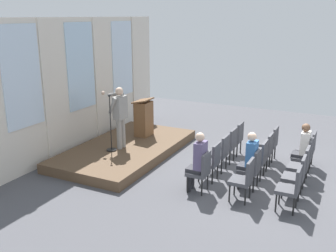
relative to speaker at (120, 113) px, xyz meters
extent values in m
plane|color=#4C4C51|center=(0.24, -4.01, -1.25)|extent=(14.31, 14.31, 0.00)
cube|color=silver|center=(0.24, 1.50, 0.63)|extent=(8.09, 0.10, 3.76)
cube|color=silver|center=(-1.91, 1.44, 1.16)|extent=(1.15, 0.04, 2.44)
cube|color=silver|center=(-1.19, 1.44, 0.63)|extent=(0.20, 0.08, 3.76)
cube|color=silver|center=(0.24, 1.44, 1.16)|extent=(1.15, 0.04, 2.44)
cube|color=silver|center=(0.97, 1.44, 0.63)|extent=(0.20, 0.08, 3.76)
cube|color=silver|center=(2.40, 1.44, 1.16)|extent=(1.15, 0.04, 2.44)
cube|color=silver|center=(3.13, 1.44, 0.63)|extent=(0.20, 0.08, 3.76)
cube|color=brown|center=(0.24, -0.01, -1.12)|extent=(4.42, 2.42, 0.26)
cylinder|color=gray|center=(-0.09, -0.02, -0.57)|extent=(0.14, 0.14, 0.83)
cylinder|color=gray|center=(0.09, -0.02, -0.57)|extent=(0.14, 0.14, 0.83)
cube|color=gray|center=(0.00, -0.02, 0.16)|extent=(0.42, 0.22, 0.63)
cube|color=maroon|center=(0.00, 0.10, 0.23)|extent=(0.06, 0.01, 0.38)
sphere|color=beige|center=(0.00, -0.01, 0.61)|extent=(0.21, 0.21, 0.21)
cylinder|color=gray|center=(-0.24, 0.06, 0.25)|extent=(0.09, 0.28, 0.45)
cylinder|color=gray|center=(0.15, 0.11, 0.47)|extent=(0.15, 0.36, 0.15)
cylinder|color=gray|center=(0.09, 0.25, 0.48)|extent=(0.11, 0.34, 0.15)
sphere|color=beige|center=(-0.01, 0.51, 0.52)|extent=(0.10, 0.10, 0.10)
cylinder|color=black|center=(-0.30, 0.10, -0.97)|extent=(0.28, 0.28, 0.03)
cylinder|color=black|center=(-0.30, 0.10, -0.23)|extent=(0.02, 0.02, 1.45)
sphere|color=#262626|center=(-0.30, 0.10, 0.53)|extent=(0.07, 0.07, 0.07)
cube|color=brown|center=(1.27, -0.01, -0.46)|extent=(0.52, 0.40, 1.05)
cube|color=brown|center=(1.27, 0.01, 0.10)|extent=(0.60, 0.48, 0.14)
cylinder|color=black|center=(-0.90, -2.57, -1.05)|extent=(0.04, 0.04, 0.40)
cylinder|color=black|center=(-1.26, -2.57, -1.05)|extent=(0.04, 0.04, 0.40)
cylinder|color=black|center=(-0.90, -2.91, -1.05)|extent=(0.04, 0.04, 0.40)
cylinder|color=black|center=(-1.26, -2.91, -1.05)|extent=(0.04, 0.04, 0.40)
cube|color=#47474C|center=(-1.08, -2.74, -0.81)|extent=(0.46, 0.44, 0.08)
cube|color=#47474C|center=(-1.08, -2.93, -0.54)|extent=(0.46, 0.06, 0.46)
cylinder|color=#2D2D33|center=(-1.17, -2.56, -1.03)|extent=(0.10, 0.10, 0.44)
cylinder|color=#2D2D33|center=(-0.99, -2.56, -1.03)|extent=(0.10, 0.10, 0.44)
cube|color=#2D2D33|center=(-1.08, -2.68, -0.75)|extent=(0.34, 0.36, 0.12)
cube|color=#594C72|center=(-1.08, -2.79, -0.38)|extent=(0.36, 0.20, 0.61)
sphere|color=beige|center=(-1.08, -2.77, 0.03)|extent=(0.20, 0.20, 0.20)
cylinder|color=black|center=(-0.24, -2.57, -1.05)|extent=(0.04, 0.04, 0.40)
cylinder|color=black|center=(-0.60, -2.57, -1.05)|extent=(0.04, 0.04, 0.40)
cylinder|color=black|center=(-0.24, -2.91, -1.05)|extent=(0.04, 0.04, 0.40)
cylinder|color=black|center=(-0.60, -2.91, -1.05)|extent=(0.04, 0.04, 0.40)
cube|color=#47474C|center=(-0.42, -2.74, -0.81)|extent=(0.46, 0.44, 0.08)
cube|color=#47474C|center=(-0.42, -2.93, -0.54)|extent=(0.46, 0.06, 0.46)
cylinder|color=black|center=(0.42, -2.57, -1.05)|extent=(0.04, 0.04, 0.40)
cylinder|color=black|center=(0.06, -2.57, -1.05)|extent=(0.04, 0.04, 0.40)
cylinder|color=black|center=(0.42, -2.91, -1.05)|extent=(0.04, 0.04, 0.40)
cylinder|color=black|center=(0.06, -2.91, -1.05)|extent=(0.04, 0.04, 0.40)
cube|color=#47474C|center=(0.24, -2.74, -0.81)|extent=(0.46, 0.44, 0.08)
cube|color=#47474C|center=(0.24, -2.93, -0.54)|extent=(0.46, 0.06, 0.46)
cylinder|color=black|center=(1.09, -2.57, -1.05)|extent=(0.04, 0.04, 0.40)
cylinder|color=black|center=(0.73, -2.57, -1.05)|extent=(0.04, 0.04, 0.40)
cylinder|color=black|center=(1.09, -2.91, -1.05)|extent=(0.04, 0.04, 0.40)
cylinder|color=black|center=(0.73, -2.91, -1.05)|extent=(0.04, 0.04, 0.40)
cube|color=#47474C|center=(0.91, -2.74, -0.81)|extent=(0.46, 0.44, 0.08)
cube|color=#47474C|center=(0.91, -2.93, -0.54)|extent=(0.46, 0.06, 0.46)
cylinder|color=black|center=(1.75, -2.57, -1.05)|extent=(0.04, 0.04, 0.40)
cylinder|color=black|center=(1.39, -2.57, -1.05)|extent=(0.04, 0.04, 0.40)
cylinder|color=black|center=(1.75, -2.91, -1.05)|extent=(0.04, 0.04, 0.40)
cylinder|color=black|center=(1.39, -2.91, -1.05)|extent=(0.04, 0.04, 0.40)
cube|color=#47474C|center=(1.57, -2.74, -0.81)|extent=(0.46, 0.44, 0.08)
cube|color=#47474C|center=(1.57, -2.93, -0.54)|extent=(0.46, 0.06, 0.46)
cylinder|color=black|center=(-0.90, -3.54, -1.05)|extent=(0.04, 0.04, 0.40)
cylinder|color=black|center=(-1.26, -3.54, -1.05)|extent=(0.04, 0.04, 0.40)
cylinder|color=black|center=(-0.90, -3.88, -1.05)|extent=(0.04, 0.04, 0.40)
cylinder|color=black|center=(-1.26, -3.88, -1.05)|extent=(0.04, 0.04, 0.40)
cube|color=#47474C|center=(-1.08, -3.71, -0.81)|extent=(0.46, 0.44, 0.08)
cube|color=#47474C|center=(-1.08, -3.90, -0.54)|extent=(0.46, 0.06, 0.46)
cylinder|color=black|center=(-0.24, -3.54, -1.05)|extent=(0.04, 0.04, 0.40)
cylinder|color=black|center=(-0.60, -3.54, -1.05)|extent=(0.04, 0.04, 0.40)
cylinder|color=black|center=(-0.24, -3.88, -1.05)|extent=(0.04, 0.04, 0.40)
cylinder|color=black|center=(-0.60, -3.88, -1.05)|extent=(0.04, 0.04, 0.40)
cube|color=#47474C|center=(-0.42, -3.71, -0.81)|extent=(0.46, 0.44, 0.08)
cube|color=#47474C|center=(-0.42, -3.90, -0.54)|extent=(0.46, 0.06, 0.46)
cylinder|color=#2D2D33|center=(-0.51, -3.53, -1.03)|extent=(0.10, 0.10, 0.44)
cylinder|color=#2D2D33|center=(-0.33, -3.53, -1.03)|extent=(0.10, 0.10, 0.44)
cube|color=#2D2D33|center=(-0.42, -3.65, -0.75)|extent=(0.34, 0.36, 0.12)
cube|color=#3366A5|center=(-0.42, -3.76, -0.40)|extent=(0.36, 0.20, 0.57)
sphere|color=beige|center=(-0.42, -3.74, -0.01)|extent=(0.20, 0.20, 0.20)
cylinder|color=black|center=(0.42, -3.54, -1.05)|extent=(0.04, 0.04, 0.40)
cylinder|color=black|center=(0.06, -3.54, -1.05)|extent=(0.04, 0.04, 0.40)
cylinder|color=black|center=(0.42, -3.88, -1.05)|extent=(0.04, 0.04, 0.40)
cylinder|color=black|center=(0.06, -3.88, -1.05)|extent=(0.04, 0.04, 0.40)
cube|color=#47474C|center=(0.24, -3.71, -0.81)|extent=(0.46, 0.44, 0.08)
cube|color=#47474C|center=(0.24, -3.90, -0.54)|extent=(0.46, 0.06, 0.46)
cylinder|color=black|center=(1.09, -3.54, -1.05)|extent=(0.04, 0.04, 0.40)
cylinder|color=black|center=(0.73, -3.54, -1.05)|extent=(0.04, 0.04, 0.40)
cylinder|color=black|center=(1.09, -3.88, -1.05)|extent=(0.04, 0.04, 0.40)
cylinder|color=black|center=(0.73, -3.88, -1.05)|extent=(0.04, 0.04, 0.40)
cube|color=#47474C|center=(0.91, -3.71, -0.81)|extent=(0.46, 0.44, 0.08)
cube|color=#47474C|center=(0.91, -3.90, -0.54)|extent=(0.46, 0.06, 0.46)
cylinder|color=black|center=(1.75, -3.54, -1.05)|extent=(0.04, 0.04, 0.40)
cylinder|color=black|center=(1.39, -3.54, -1.05)|extent=(0.04, 0.04, 0.40)
cylinder|color=black|center=(1.75, -3.88, -1.05)|extent=(0.04, 0.04, 0.40)
cylinder|color=black|center=(1.39, -3.88, -1.05)|extent=(0.04, 0.04, 0.40)
cube|color=#47474C|center=(1.57, -3.71, -0.81)|extent=(0.46, 0.44, 0.08)
cube|color=#47474C|center=(1.57, -3.90, -0.54)|extent=(0.46, 0.06, 0.46)
cylinder|color=black|center=(-0.90, -4.50, -1.05)|extent=(0.04, 0.04, 0.40)
cylinder|color=black|center=(-1.26, -4.50, -1.05)|extent=(0.04, 0.04, 0.40)
cylinder|color=black|center=(-0.90, -4.84, -1.05)|extent=(0.04, 0.04, 0.40)
cylinder|color=black|center=(-1.26, -4.84, -1.05)|extent=(0.04, 0.04, 0.40)
cube|color=#47474C|center=(-1.08, -4.67, -0.81)|extent=(0.46, 0.44, 0.08)
cube|color=#47474C|center=(-1.08, -4.86, -0.54)|extent=(0.46, 0.06, 0.46)
cylinder|color=black|center=(-0.24, -4.50, -1.05)|extent=(0.04, 0.04, 0.40)
cylinder|color=black|center=(-0.60, -4.50, -1.05)|extent=(0.04, 0.04, 0.40)
cylinder|color=black|center=(-0.24, -4.84, -1.05)|extent=(0.04, 0.04, 0.40)
cylinder|color=black|center=(-0.60, -4.84, -1.05)|extent=(0.04, 0.04, 0.40)
cube|color=#47474C|center=(-0.42, -4.67, -0.81)|extent=(0.46, 0.44, 0.08)
cube|color=#47474C|center=(-0.42, -4.86, -0.54)|extent=(0.46, 0.06, 0.46)
cylinder|color=black|center=(0.42, -4.50, -1.05)|extent=(0.04, 0.04, 0.40)
cylinder|color=black|center=(0.06, -4.50, -1.05)|extent=(0.04, 0.04, 0.40)
cylinder|color=black|center=(0.42, -4.84, -1.05)|extent=(0.04, 0.04, 0.40)
cylinder|color=black|center=(0.06, -4.84, -1.05)|extent=(0.04, 0.04, 0.40)
cube|color=#47474C|center=(0.24, -4.67, -0.81)|extent=(0.46, 0.44, 0.08)
cube|color=#47474C|center=(0.24, -4.86, -0.54)|extent=(0.46, 0.06, 0.46)
cylinder|color=black|center=(1.09, -4.50, -1.05)|extent=(0.04, 0.04, 0.40)
cylinder|color=black|center=(0.73, -4.50, -1.05)|extent=(0.04, 0.04, 0.40)
cylinder|color=black|center=(1.09, -4.84, -1.05)|extent=(0.04, 0.04, 0.40)
cylinder|color=black|center=(0.73, -4.84, -1.05)|extent=(0.04, 0.04, 0.40)
cube|color=#47474C|center=(0.91, -4.67, -0.81)|extent=(0.46, 0.44, 0.08)
cube|color=#47474C|center=(0.91, -4.86, -0.54)|extent=(0.46, 0.06, 0.46)
cylinder|color=#2D2D33|center=(0.82, -4.49, -1.03)|extent=(0.10, 0.10, 0.44)
cylinder|color=#2D2D33|center=(1.00, -4.49, -1.03)|extent=(0.10, 0.10, 0.44)
cube|color=#2D2D33|center=(0.91, -4.61, -0.75)|extent=(0.34, 0.36, 0.12)
cube|color=silver|center=(0.91, -4.72, -0.41)|extent=(0.36, 0.20, 0.55)
sphere|color=brown|center=(0.91, -4.70, -0.03)|extent=(0.20, 0.20, 0.20)
cylinder|color=black|center=(1.75, -4.50, -1.05)|extent=(0.04, 0.04, 0.40)
cylinder|color=black|center=(1.39, -4.50, -1.05)|extent=(0.04, 0.04, 0.40)
cylinder|color=black|center=(1.75, -4.84, -1.05)|extent=(0.04, 0.04, 0.40)
cylinder|color=black|center=(1.39, -4.84, -1.05)|extent=(0.04, 0.04, 0.40)
cube|color=#47474C|center=(1.57, -4.67, -0.81)|extent=(0.46, 0.44, 0.08)
cube|color=#47474C|center=(1.57, -4.86, -0.54)|extent=(0.46, 0.06, 0.46)
camera|label=1|loc=(-8.38, -5.63, 2.56)|focal=40.71mm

